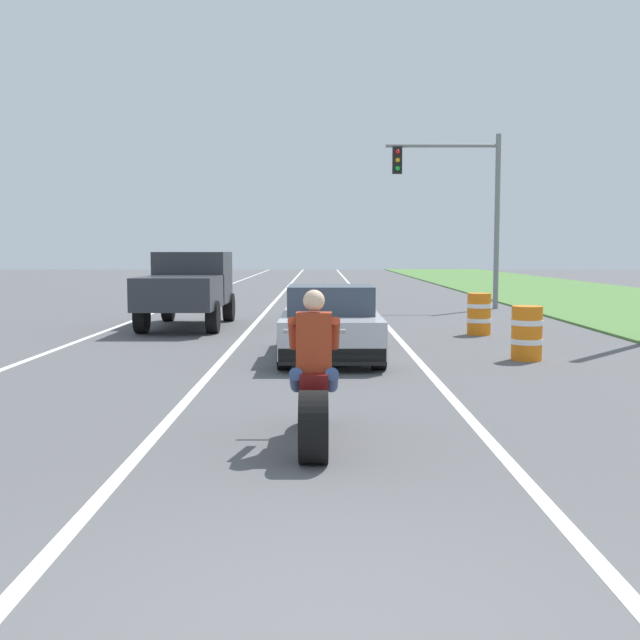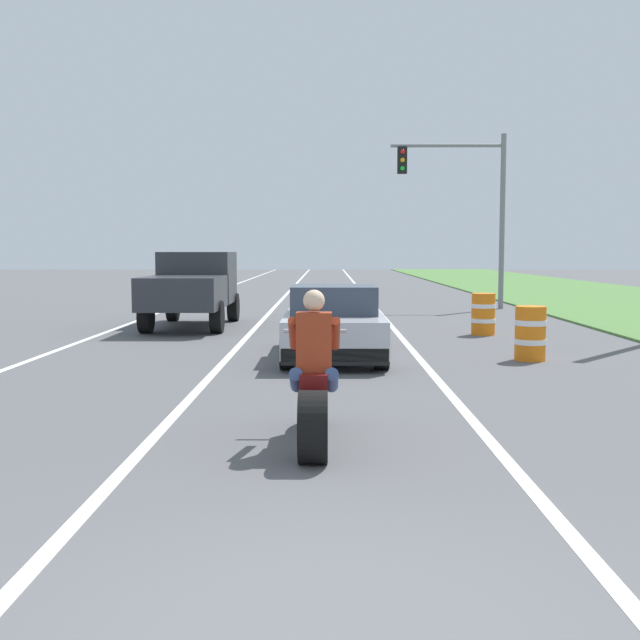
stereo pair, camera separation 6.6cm
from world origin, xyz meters
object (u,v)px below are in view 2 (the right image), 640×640
at_px(pickup_truck_left_lane_dark_grey, 192,285).
at_px(traffic_light_mast_near, 469,194).
at_px(sports_car_silver, 334,324).
at_px(construction_barrel_mid, 483,314).
at_px(motorcycle_with_rider, 314,390).
at_px(construction_barrel_nearest, 530,333).

height_order(pickup_truck_left_lane_dark_grey, traffic_light_mast_near, traffic_light_mast_near).
distance_m(sports_car_silver, construction_barrel_mid, 5.39).
bearing_deg(construction_barrel_mid, motorcycle_with_rider, -109.79).
xyz_separation_m(motorcycle_with_rider, traffic_light_mast_near, (5.01, 19.29, 3.36)).
distance_m(motorcycle_with_rider, sports_car_silver, 6.79).
distance_m(sports_car_silver, construction_barrel_nearest, 3.63).
distance_m(motorcycle_with_rider, construction_barrel_nearest, 7.49).
bearing_deg(construction_barrel_nearest, pickup_truck_left_lane_dark_grey, 139.15).
bearing_deg(motorcycle_with_rider, traffic_light_mast_near, 75.45).
bearing_deg(motorcycle_with_rider, construction_barrel_mid, 70.21).
xyz_separation_m(traffic_light_mast_near, construction_barrel_nearest, (-1.13, -12.88, -3.45)).
distance_m(construction_barrel_nearest, construction_barrel_mid, 4.37).
distance_m(motorcycle_with_rider, pickup_truck_left_lane_dark_grey, 13.18).
xyz_separation_m(motorcycle_with_rider, sports_car_silver, (0.26, 6.79, 0.04)).
height_order(pickup_truck_left_lane_dark_grey, construction_barrel_mid, pickup_truck_left_lane_dark_grey).
bearing_deg(pickup_truck_left_lane_dark_grey, sports_car_silver, -58.15).
distance_m(traffic_light_mast_near, construction_barrel_nearest, 13.38).
bearing_deg(construction_barrel_nearest, motorcycle_with_rider, -121.13).
relative_size(motorcycle_with_rider, traffic_light_mast_near, 0.37).
xyz_separation_m(sports_car_silver, construction_barrel_nearest, (3.61, -0.38, -0.13)).
bearing_deg(sports_car_silver, construction_barrel_mid, 47.79).
relative_size(traffic_light_mast_near, construction_barrel_mid, 6.00).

